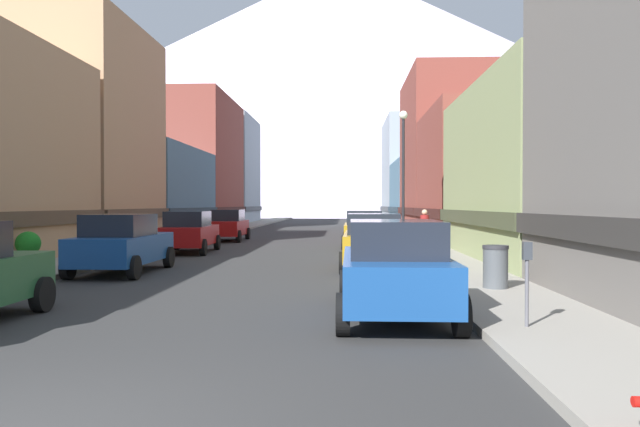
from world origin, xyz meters
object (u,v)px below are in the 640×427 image
object	(u,v)px
car_left_1	(122,243)
car_right_2	(364,229)
parking_meter_near	(527,272)
car_left_2	(189,232)
trash_bin_right	(495,266)
car_left_3	(227,225)
streetlamp_right	(403,159)
pedestrian_0	(174,227)
car_right_1	(373,241)
car_right_0	(394,268)
pedestrian_1	(425,231)
potted_plant_0	(28,246)

from	to	relation	value
car_left_1	car_right_2	world-z (taller)	same
car_right_2	parking_meter_near	size ratio (longest dim) A/B	3.33
car_left_1	car_left_2	size ratio (longest dim) A/B	0.99
car_left_2	trash_bin_right	xyz separation A→B (m)	(10.15, -11.52, -0.26)
car_left_3	streetlamp_right	xyz separation A→B (m)	(9.15, -8.52, 3.09)
parking_meter_near	pedestrian_0	xyz separation A→B (m)	(-12.00, 22.07, -0.17)
car_left_3	car_right_1	bearing A→B (deg)	-62.59
car_left_2	car_right_1	size ratio (longest dim) A/B	1.01
car_left_3	car_right_0	world-z (taller)	same
car_right_1	car_right_2	xyz separation A→B (m)	(0.00, 9.26, 0.00)
car_right_0	streetlamp_right	bearing A→B (deg)	83.83
car_right_0	trash_bin_right	xyz separation A→B (m)	(2.55, 2.90, -0.26)
car_left_2	pedestrian_1	xyz separation A→B (m)	(10.05, -0.04, 0.04)
parking_meter_near	trash_bin_right	distance (m)	4.43
pedestrian_1	pedestrian_0	bearing A→B (deg)	153.54
car_left_1	trash_bin_right	world-z (taller)	car_left_1
parking_meter_near	streetlamp_right	world-z (taller)	streetlamp_right
parking_meter_near	trash_bin_right	xyz separation A→B (m)	(0.60, 4.37, -0.37)
car_right_2	potted_plant_0	size ratio (longest dim) A/B	4.11
car_right_2	car_right_1	bearing A→B (deg)	-90.00
car_right_1	parking_meter_near	bearing A→B (deg)	-78.60
pedestrian_1	potted_plant_0	bearing A→B (deg)	-151.90
potted_plant_0	streetlamp_right	bearing A→B (deg)	29.70
parking_meter_near	pedestrian_1	world-z (taller)	pedestrian_1
car_left_2	streetlamp_right	distance (m)	9.65
car_right_0	car_right_1	size ratio (longest dim) A/B	0.99
parking_meter_near	streetlamp_right	bearing A→B (deg)	91.45
car_left_2	pedestrian_1	world-z (taller)	pedestrian_1
car_left_2	pedestrian_0	distance (m)	6.65
car_left_2	trash_bin_right	bearing A→B (deg)	-48.63
car_left_2	car_left_3	world-z (taller)	same
parking_meter_near	streetlamp_right	xyz separation A→B (m)	(-0.40, 15.82, 2.97)
streetlamp_right	parking_meter_near	bearing A→B (deg)	-88.55
car_left_1	pedestrian_1	distance (m)	12.64
car_left_3	pedestrian_0	xyz separation A→B (m)	(-2.45, -2.26, -0.05)
car_left_1	parking_meter_near	xyz separation A→B (m)	(9.55, -8.19, 0.11)
parking_meter_near	car_right_2	bearing A→B (deg)	95.88
car_left_3	trash_bin_right	distance (m)	22.40
car_right_2	pedestrian_1	bearing A→B (deg)	-51.54
car_left_2	car_right_1	bearing A→B (deg)	-39.30
car_left_1	pedestrian_0	size ratio (longest dim) A/B	2.89
car_left_1	trash_bin_right	bearing A→B (deg)	-20.62
car_right_1	pedestrian_1	xyz separation A→B (m)	(2.45, 6.17, 0.04)
car_right_2	potted_plant_0	distance (m)	14.83
car_left_3	car_left_2	bearing A→B (deg)	-89.98
pedestrian_1	car_right_2	bearing A→B (deg)	128.46
pedestrian_1	streetlamp_right	world-z (taller)	streetlamp_right
car_left_2	streetlamp_right	xyz separation A→B (m)	(9.15, -0.08, 3.09)
potted_plant_0	pedestrian_0	distance (m)	13.32
car_right_0	car_right_2	xyz separation A→B (m)	(-0.00, 17.46, 0.00)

